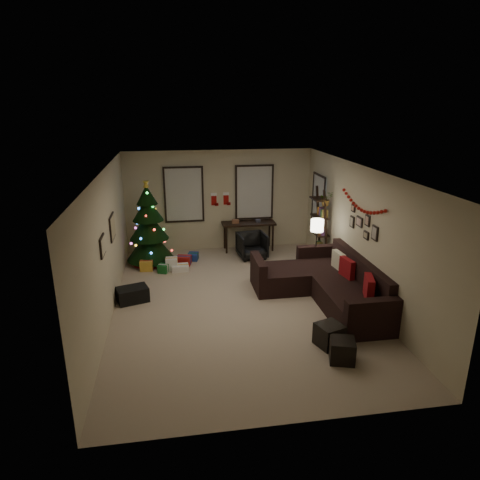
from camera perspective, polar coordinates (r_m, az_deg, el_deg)
name	(u,v)px	position (r m, az deg, el deg)	size (l,w,h in m)	color
floor	(240,303)	(8.84, -0.03, -8.34)	(7.00, 7.00, 0.00)	tan
ceiling	(240,170)	(8.01, -0.03, 9.23)	(7.00, 7.00, 0.00)	white
wall_back	(219,200)	(11.68, -2.74, 5.26)	(5.00, 5.00, 0.00)	#C4B795
wall_front	(287,331)	(5.18, 6.21, -11.87)	(5.00, 5.00, 0.00)	#C4B795
wall_left	(107,246)	(8.33, -17.27, -0.82)	(7.00, 7.00, 0.00)	#C4B795
wall_right	(361,234)	(9.05, 15.81, 0.79)	(7.00, 7.00, 0.00)	#C4B795
window_back_left	(184,195)	(11.54, -7.46, 5.99)	(1.05, 0.06, 1.50)	#728CB2
window_back_right	(254,192)	(11.75, 1.90, 6.34)	(1.05, 0.06, 1.50)	#728CB2
window_right_wall	(319,199)	(11.28, 10.42, 5.31)	(0.06, 0.90, 1.30)	#728CB2
christmas_tree	(149,229)	(10.88, -11.99, 1.46)	(1.17, 1.17, 2.17)	black
presents	(167,262)	(10.83, -9.68, -2.84)	(1.50, 1.11, 0.30)	maroon
sofa	(327,285)	(9.08, 11.41, -5.84)	(2.12, 3.07, 0.93)	black
pillow_red_a	(369,289)	(8.24, 16.70, -6.29)	(0.13, 0.48, 0.48)	maroon
pillow_red_b	(347,269)	(9.09, 13.99, -3.73)	(0.12, 0.43, 0.43)	maroon
pillow_cream	(338,261)	(9.49, 12.91, -2.77)	(0.12, 0.41, 0.41)	beige
ottoman_near	(329,335)	(7.50, 11.77, -12.23)	(0.40, 0.40, 0.38)	black
ottoman_far	(342,350)	(7.16, 13.39, -14.04)	(0.38, 0.38, 0.36)	black
desk	(249,226)	(11.68, 1.14, 1.92)	(1.44, 0.51, 0.78)	black
desk_chair	(252,246)	(11.17, 1.61, -0.74)	(0.65, 0.61, 0.67)	black
bookshelf	(321,229)	(10.68, 10.71, 1.50)	(0.30, 0.57, 1.96)	black
potted_plant	(326,197)	(10.29, 11.34, 5.67)	(0.40, 0.34, 0.44)	#4C4C4C
floor_lamp	(317,229)	(9.89, 10.17, 1.43)	(0.29, 0.29, 1.38)	black
art_map	(112,227)	(9.04, -16.58, 1.65)	(0.04, 0.60, 0.50)	black
art_abstract	(102,246)	(7.75, -17.77, -0.75)	(0.04, 0.45, 0.35)	black
gallery	(363,224)	(8.91, 16.01, 2.00)	(0.03, 1.25, 0.54)	black
garland	(362,204)	(8.86, 15.88, 4.57)	(0.08, 1.90, 0.30)	#A5140C
stocking_left	(214,199)	(11.66, -3.44, 5.46)	(0.20, 0.05, 0.36)	#990F0C
stocking_right	(226,198)	(11.69, -1.83, 5.55)	(0.20, 0.05, 0.36)	#990F0C
storage_bin	(133,294)	(9.11, -14.05, -7.02)	(0.61, 0.41, 0.30)	black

